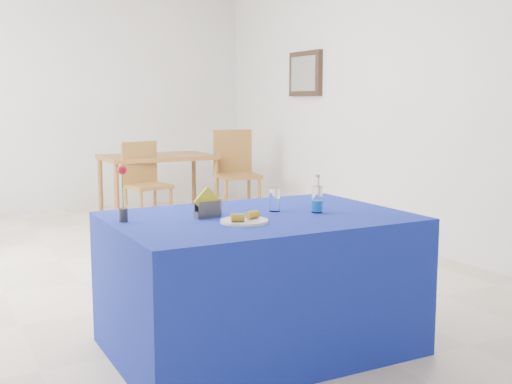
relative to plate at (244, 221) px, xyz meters
The scene contains 16 objects.
floor 2.10m from the plate, 86.23° to the left, with size 7.00×7.00×0.00m, color beige.
room_shell 2.19m from the plate, 86.23° to the left, with size 7.00×7.00×7.00m.
picture_frame 4.50m from the plate, 53.79° to the left, with size 0.06×0.64×0.52m, color black.
picture_art 4.48m from the plate, 54.06° to the left, with size 0.02×0.52×0.40m, color #998C66.
plate is the anchor object (origin of this frame).
drinking_glass 0.39m from the plate, 36.43° to the left, with size 0.06×0.06×0.13m, color white.
salt_shaker 0.31m from the plate, 89.70° to the left, with size 0.03×0.03×0.09m, color gray.
pepper_shaker 0.29m from the plate, 107.71° to the left, with size 0.03×0.03×0.09m, color slate.
blue_table 0.45m from the plate, 42.57° to the left, with size 1.60×1.10×0.76m.
water_bottle 0.51m from the plate, ahead, with size 0.06×0.06×0.21m.
napkin_holder 0.26m from the plate, 115.48° to the left, with size 0.16×0.07×0.17m.
rose_vase 0.64m from the plate, 149.72° to the left, with size 0.05×0.05×0.30m.
oak_table 4.42m from the plate, 76.55° to the left, with size 1.27×0.82×0.76m.
chair_bg_left 3.91m from the plate, 79.55° to the left, with size 0.49×0.49×0.94m.
chair_bg_right 4.29m from the plate, 64.57° to the left, with size 0.54×0.54×1.05m.
banana_pieces 0.03m from the plate, 81.11° to the right, with size 0.18×0.10×0.04m.
Camera 1 is at (-1.60, -4.86, 1.38)m, focal length 45.00 mm.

